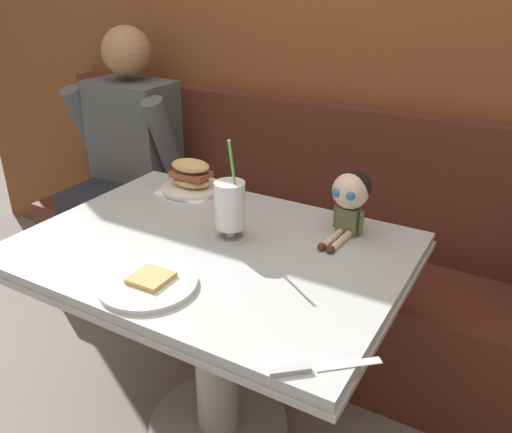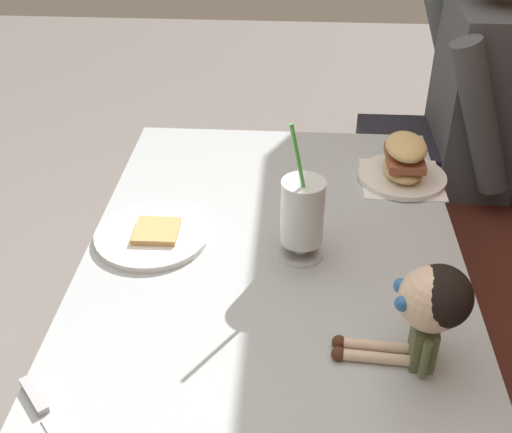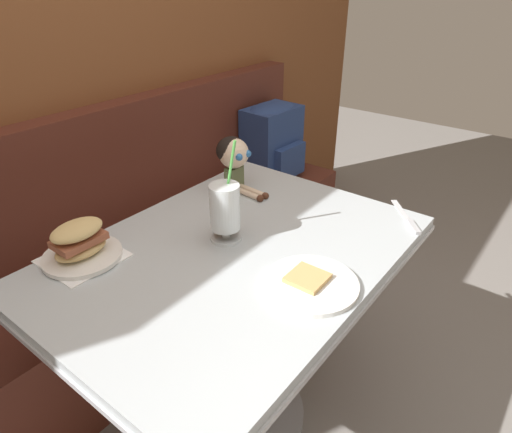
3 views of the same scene
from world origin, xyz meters
name	(u,v)px [view 2 (image 2 of 3)]	position (x,y,z in m)	size (l,w,h in m)	color
diner_table	(272,313)	(0.00, 0.18, 0.54)	(1.11, 0.81, 0.74)	#B2BCC1
toast_plate	(153,235)	(-0.01, -0.09, 0.75)	(0.25, 0.25, 0.03)	white
milkshake_glass	(302,216)	(0.03, 0.24, 0.84)	(0.10, 0.10, 0.31)	silver
sandwich_plate	(404,164)	(-0.30, 0.49, 0.79)	(0.22, 0.22, 0.12)	white
butter_knife	(42,409)	(0.47, -0.17, 0.74)	(0.19, 0.17, 0.01)	silver
seated_doll	(431,304)	(0.32, 0.45, 0.87)	(0.12, 0.22, 0.20)	#5B6642
diner_patron	(466,95)	(-0.84, 0.76, 0.74)	(0.55, 0.48, 0.81)	#4C5156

